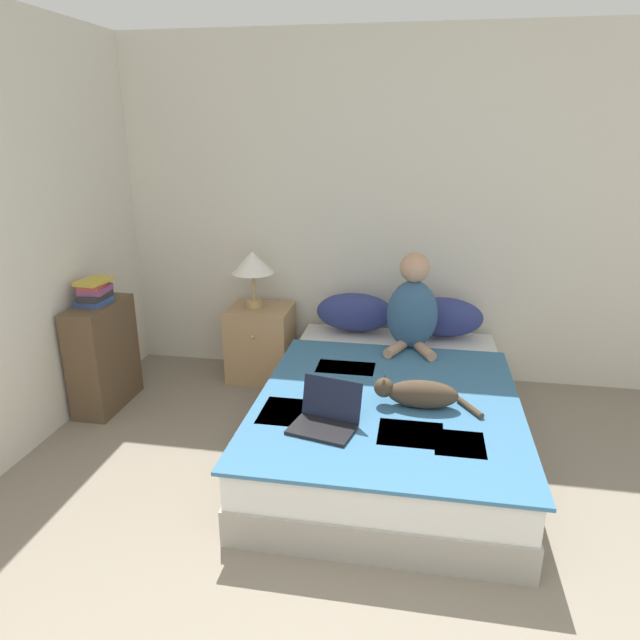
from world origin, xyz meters
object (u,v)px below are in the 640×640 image
Objects in this scene: cat_tabby at (418,393)px; table_lamp at (253,264)px; pillow_near at (355,312)px; book_stack_top at (95,292)px; person_sitting at (412,308)px; nightstand at (261,342)px; laptop_open at (325,418)px; pillow_far at (443,317)px; bookshelf at (103,356)px; bed at (389,415)px.

table_lamp reaches higher than cat_tabby.
pillow_near is 2.28× the size of book_stack_top.
person_sitting reaches higher than nightstand.
pillow_near is 1.49m from laptop_open.
pillow_far is 0.39m from person_sitting.
cat_tabby is 1.67m from nightstand.
bookshelf is at bearing 169.09° from laptop_open.
laptop_open is 1.86m from bookshelf.
laptop_open is at bearing -62.24° from nightstand.
nightstand is at bearing 131.12° from laptop_open.
laptop_open is (-0.62, -1.48, -0.10)m from pillow_far.
pillow_near reaches higher than laptop_open.
cat_tabby is 0.80× the size of bookshelf.
table_lamp is at bearing 35.90° from book_stack_top.
book_stack_top is (-1.70, 0.77, 0.38)m from laptop_open.
bookshelf reaches higher than cat_tabby.
person_sitting is at bearing 11.61° from bookshelf.
laptop_open is at bearing -24.25° from book_stack_top.
cat_tabby is (0.49, -1.17, -0.07)m from pillow_near.
pillow_far is at bearing 17.17° from book_stack_top.
cat_tabby is 1.58× the size of laptop_open.
book_stack_top is at bearing 174.34° from bed.
laptop_open is (-0.47, -0.31, -0.03)m from cat_tabby.
laptop_open is at bearing -24.26° from bookshelf.
book_stack_top is at bearing -162.83° from pillow_far.
pillow_far reaches higher than nightstand.
book_stack_top reaches higher than cat_tabby.
book_stack_top is at bearing -168.42° from person_sitting.
table_lamp is (-1.20, 0.23, 0.20)m from person_sitting.
bed is 2.11m from book_stack_top.
pillow_far is (0.65, 0.00, 0.00)m from pillow_near.
bed is 0.81m from person_sitting.
pillow_near is 1.54× the size of laptop_open.
bed is 4.93× the size of table_lamp.
bookshelf is at bearing -143.99° from table_lamp.
pillow_near is 1.02× the size of nightstand.
book_stack_top is (-0.91, -0.66, -0.07)m from table_lamp.
book_stack_top is at bearing 164.58° from bookshelf.
laptop_open reaches higher than nightstand.
table_lamp is at bearing -175.41° from pillow_near.
pillow_far is 1.54× the size of laptop_open.
cat_tabby is 1.73m from table_lamp.
bed is 8.39× the size of book_stack_top.
book_stack_top is at bearing -144.10° from table_lamp.
pillow_far is at bearing 80.55° from laptop_open.
nightstand is at bearing 168.67° from person_sitting.
laptop_open is at bearing -60.83° from table_lamp.
table_lamp is (-1.26, 1.11, 0.42)m from cat_tabby.
cat_tabby is 1.38× the size of table_lamp.
bookshelf is at bearing -15.42° from book_stack_top.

